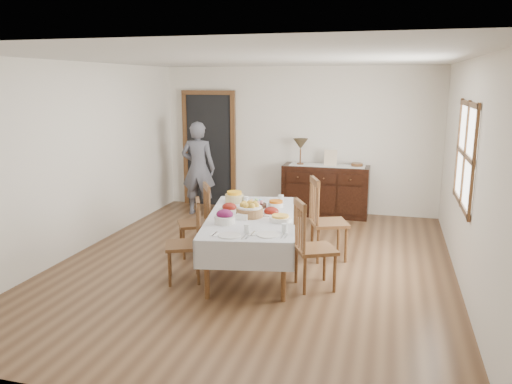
% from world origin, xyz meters
% --- Properties ---
extents(ground, '(6.00, 6.00, 0.00)m').
position_xyz_m(ground, '(0.00, 0.00, 0.00)').
color(ground, brown).
extents(room_shell, '(5.02, 6.02, 2.65)m').
position_xyz_m(room_shell, '(-0.15, 0.42, 1.64)').
color(room_shell, silver).
rests_on(room_shell, ground).
extents(dining_table, '(1.44, 2.24, 0.72)m').
position_xyz_m(dining_table, '(0.02, -0.19, 0.63)').
color(dining_table, '#BBBABF').
rests_on(dining_table, ground).
extents(chair_left_near, '(0.54, 0.54, 0.99)m').
position_xyz_m(chair_left_near, '(-0.62, -0.69, 0.50)').
color(chair_left_near, brown).
rests_on(chair_left_near, ground).
extents(chair_left_far, '(0.56, 0.56, 0.98)m').
position_xyz_m(chair_left_far, '(-0.86, 0.20, 0.49)').
color(chair_left_far, brown).
rests_on(chair_left_far, ground).
extents(chair_right_near, '(0.58, 0.58, 1.04)m').
position_xyz_m(chair_right_near, '(0.82, -0.54, 0.53)').
color(chair_right_near, brown).
rests_on(chair_right_near, ground).
extents(chair_right_far, '(0.59, 0.59, 1.11)m').
position_xyz_m(chair_right_far, '(0.84, 0.48, 0.56)').
color(chair_right_far, brown).
rests_on(chair_right_far, ground).
extents(sideboard, '(1.50, 0.54, 0.90)m').
position_xyz_m(sideboard, '(0.56, 2.72, 0.45)').
color(sideboard, black).
rests_on(sideboard, ground).
extents(person, '(0.58, 0.41, 1.77)m').
position_xyz_m(person, '(-1.64, 2.23, 0.88)').
color(person, '#565762').
rests_on(person, ground).
extents(bread_basket, '(0.33, 0.33, 0.19)m').
position_xyz_m(bread_basket, '(0.01, -0.24, 0.79)').
color(bread_basket, brown).
rests_on(bread_basket, dining_table).
extents(egg_basket, '(0.28, 0.28, 0.10)m').
position_xyz_m(egg_basket, '(-0.04, 0.23, 0.75)').
color(egg_basket, black).
rests_on(egg_basket, dining_table).
extents(ham_platter_a, '(0.27, 0.27, 0.11)m').
position_xyz_m(ham_platter_a, '(-0.33, -0.00, 0.75)').
color(ham_platter_a, white).
rests_on(ham_platter_a, dining_table).
extents(ham_platter_b, '(0.28, 0.28, 0.11)m').
position_xyz_m(ham_platter_b, '(0.24, -0.07, 0.75)').
color(ham_platter_b, white).
rests_on(ham_platter_b, dining_table).
extents(beet_bowl, '(0.24, 0.24, 0.17)m').
position_xyz_m(beet_bowl, '(-0.18, -0.61, 0.79)').
color(beet_bowl, white).
rests_on(beet_bowl, dining_table).
extents(carrot_bowl, '(0.20, 0.20, 0.08)m').
position_xyz_m(carrot_bowl, '(0.21, 0.33, 0.76)').
color(carrot_bowl, white).
rests_on(carrot_bowl, dining_table).
extents(pineapple_bowl, '(0.26, 0.26, 0.15)m').
position_xyz_m(pineapple_bowl, '(-0.40, 0.42, 0.78)').
color(pineapple_bowl, '#D0BF84').
rests_on(pineapple_bowl, dining_table).
extents(casserole_dish, '(0.26, 0.26, 0.08)m').
position_xyz_m(casserole_dish, '(0.42, -0.35, 0.75)').
color(casserole_dish, white).
rests_on(casserole_dish, dining_table).
extents(butter_dish, '(0.15, 0.12, 0.07)m').
position_xyz_m(butter_dish, '(-0.04, -0.40, 0.75)').
color(butter_dish, white).
rests_on(butter_dish, dining_table).
extents(setting_left, '(0.44, 0.31, 0.10)m').
position_xyz_m(setting_left, '(0.07, -1.00, 0.74)').
color(setting_left, white).
rests_on(setting_left, dining_table).
extents(setting_right, '(0.44, 0.31, 0.10)m').
position_xyz_m(setting_right, '(0.46, -0.87, 0.74)').
color(setting_right, white).
rests_on(setting_right, dining_table).
extents(glass_far_a, '(0.07, 0.07, 0.09)m').
position_xyz_m(glass_far_a, '(-0.23, 0.42, 0.76)').
color(glass_far_a, white).
rests_on(glass_far_a, dining_table).
extents(glass_far_b, '(0.07, 0.07, 0.10)m').
position_xyz_m(glass_far_b, '(0.22, 0.60, 0.76)').
color(glass_far_b, white).
rests_on(glass_far_b, dining_table).
extents(runner, '(1.30, 0.35, 0.01)m').
position_xyz_m(runner, '(0.57, 2.71, 0.90)').
color(runner, silver).
rests_on(runner, sideboard).
extents(table_lamp, '(0.26, 0.26, 0.46)m').
position_xyz_m(table_lamp, '(0.10, 2.69, 1.25)').
color(table_lamp, brown).
rests_on(table_lamp, sideboard).
extents(picture_frame, '(0.22, 0.08, 0.28)m').
position_xyz_m(picture_frame, '(0.63, 2.70, 1.04)').
color(picture_frame, beige).
rests_on(picture_frame, sideboard).
extents(deco_bowl, '(0.20, 0.20, 0.06)m').
position_xyz_m(deco_bowl, '(1.08, 2.76, 0.93)').
color(deco_bowl, brown).
rests_on(deco_bowl, sideboard).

